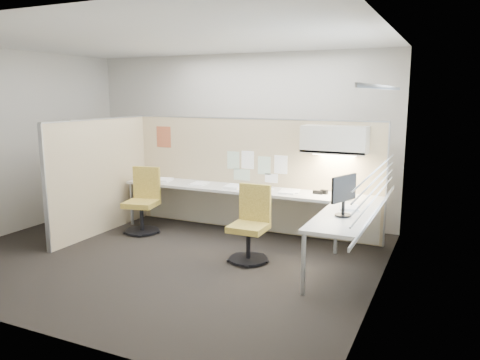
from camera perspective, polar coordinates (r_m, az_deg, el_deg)
The scene contains 28 objects.
floor at distance 6.46m, azimuth -8.96°, elevation -9.02°, with size 5.50×4.50×0.01m, color black.
ceiling at distance 6.13m, azimuth -9.74°, elevation 16.60°, with size 5.50×4.50×0.01m, color white.
wall_back at distance 8.09m, azimuth -0.33°, elevation 5.25°, with size 5.50×0.02×2.80m, color beige.
wall_front at distance 4.48m, azimuth -25.67°, elevation -0.01°, with size 5.50×0.02×2.80m, color beige.
wall_left at distance 8.01m, azimuth -25.90°, elevation 4.15°, with size 0.02×4.50×2.80m, color beige.
wall_right at distance 5.13m, azimuth 17.01°, elevation 1.78°, with size 0.02×4.50×2.80m, color beige.
window_pane at distance 5.12m, azimuth 16.82°, elevation 3.46°, with size 0.01×2.80×1.30m, color #A1B1BB.
partition_back at distance 7.34m, azimuth 1.39°, elevation 0.58°, with size 4.10×0.06×1.75m, color tan.
partition_left at distance 7.52m, azimuth -16.57°, elevation 0.38°, with size 0.06×2.20×1.75m, color tan.
desk at distance 6.82m, azimuth 2.73°, elevation -2.53°, with size 4.00×2.07×0.73m.
overhead_bin at distance 6.63m, azimuth 11.47°, elevation 4.86°, with size 0.90×0.36×0.38m, color beige.
task_light_strip at distance 6.66m, azimuth 11.41°, elevation 3.06°, with size 0.60×0.06×0.02m, color #FFEABF.
pinned_papers at distance 7.25m, azimuth 1.87°, elevation 1.73°, with size 1.01×0.00×0.47m.
poster at distance 8.01m, azimuth -9.28°, elevation 5.21°, with size 0.28×0.00×0.35m, color #FF5C20.
chair_left at distance 7.45m, azimuth -11.71°, elevation -2.72°, with size 0.54×0.56×0.99m.
chair_right at distance 6.06m, azimuth 1.30°, elevation -5.65°, with size 0.51×0.51×0.97m.
monitor at distance 5.52m, azimuth 12.54°, elevation -1.55°, with size 0.19×0.44×0.48m.
phone at distance 6.52m, azimuth 12.38°, elevation -1.76°, with size 0.22×0.21×0.12m.
stapler at distance 6.74m, azimuth 9.45°, elevation -1.50°, with size 0.14×0.04×0.05m, color black.
tape_dispenser at distance 6.76m, azimuth 10.22°, elevation -1.44°, with size 0.10×0.06×0.06m, color black.
coat_hook at distance 7.05m, azimuth -20.72°, elevation 3.95°, with size 0.18×0.45×1.35m.
paper_stack_0 at distance 7.75m, azimuth -9.25°, elevation 0.01°, with size 0.23×0.30×0.03m, color white.
paper_stack_1 at distance 7.39m, azimuth -4.95°, elevation -0.45°, with size 0.23×0.30×0.02m, color white.
paper_stack_2 at distance 7.07m, azimuth -0.77°, elevation -0.82°, with size 0.23×0.30×0.04m, color white.
paper_stack_3 at distance 6.93m, azimuth 2.75°, elevation -1.19°, with size 0.23×0.30×0.01m, color white.
paper_stack_4 at distance 6.80m, azimuth 5.83°, elevation -1.41°, with size 0.23×0.30×0.02m, color white.
paper_stack_5 at distance 5.98m, azimuth 13.15°, elevation -3.27°, with size 0.23×0.30×0.02m, color white.
paper_stack_6 at distance 6.85m, azimuth 6.31°, elevation -1.36°, with size 0.23×0.30×0.02m, color white.
Camera 1 is at (3.43, -5.03, 2.13)m, focal length 35.00 mm.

